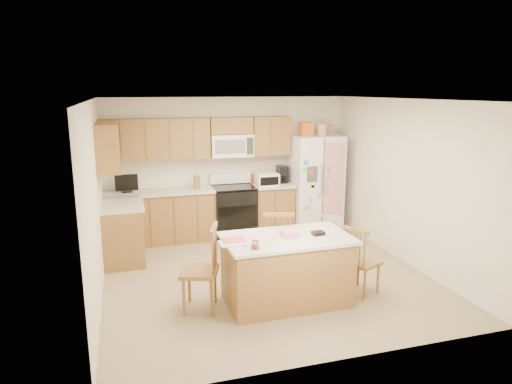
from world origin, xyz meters
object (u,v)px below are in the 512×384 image
object	(u,v)px
refrigerator	(315,182)
windsor_chair_left	(202,271)
windsor_chair_right	(361,262)
stove	(233,210)
island	(287,269)
windsor_chair_back	(278,248)

from	to	relation	value
refrigerator	windsor_chair_left	xyz separation A→B (m)	(-2.63, -2.67, -0.42)
windsor_chair_right	refrigerator	bearing A→B (deg)	78.88
stove	windsor_chair_left	xyz separation A→B (m)	(-1.06, -2.73, 0.03)
stove	windsor_chair_right	bearing A→B (deg)	-70.41
island	refrigerator	bearing A→B (deg)	60.37
island	windsor_chair_left	xyz separation A→B (m)	(-1.05, 0.10, 0.07)
stove	windsor_chair_right	world-z (taller)	stove
island	windsor_chair_back	bearing A→B (deg)	80.37
refrigerator	windsor_chair_right	xyz separation A→B (m)	(-0.55, -2.80, -0.49)
island	windsor_chair_right	distance (m)	1.02
windsor_chair_left	windsor_chair_back	xyz separation A→B (m)	(1.16, 0.55, -0.02)
refrigerator	windsor_chair_left	size ratio (longest dim) A/B	1.92
windsor_chair_left	windsor_chair_right	distance (m)	2.08
windsor_chair_back	island	bearing A→B (deg)	-99.63
stove	windsor_chair_back	xyz separation A→B (m)	(0.11, -2.18, 0.01)
stove	windsor_chair_back	size ratio (longest dim) A/B	1.10
refrigerator	windsor_chair_right	world-z (taller)	refrigerator
windsor_chair_back	windsor_chair_right	distance (m)	1.14
stove	island	size ratio (longest dim) A/B	0.68
refrigerator	windsor_chair_left	bearing A→B (deg)	-134.56
refrigerator	stove	bearing A→B (deg)	177.70
island	windsor_chair_back	distance (m)	0.66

